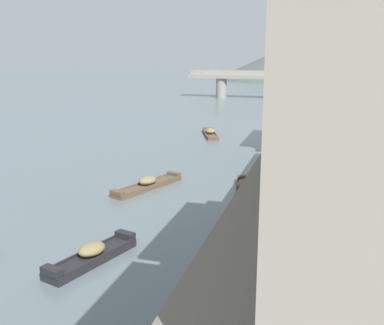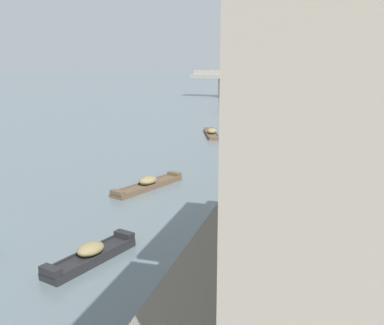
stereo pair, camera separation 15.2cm
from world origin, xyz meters
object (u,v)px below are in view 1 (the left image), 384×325
object	(u,v)px
boat_moored_far	(148,184)
stone_bridge	(272,81)
boat_moored_nearest	(92,255)
boat_moored_second	(279,149)
house_waterfront_far	(362,89)
mooring_post_dock_mid	(280,216)
boat_upstream_distant	(280,130)
boat_crossing_west	(245,188)
boat_midriver_drifting	(210,133)
house_waterfront_narrow	(375,127)

from	to	relation	value
boat_moored_far	stone_bridge	distance (m)	53.45
boat_moored_nearest	boat_moored_second	distance (m)	22.33
house_waterfront_far	boat_moored_nearest	bearing A→B (deg)	-117.46
mooring_post_dock_mid	boat_moored_far	bearing A→B (deg)	142.71
boat_upstream_distant	mooring_post_dock_mid	size ratio (longest dim) A/B	3.84
house_waterfront_far	mooring_post_dock_mid	xyz separation A→B (m)	(-3.91, -16.71, -3.80)
house_waterfront_far	stone_bridge	xyz separation A→B (m)	(-10.81, 42.73, -2.08)
boat_crossing_west	boat_upstream_distant	bearing A→B (deg)	89.90
boat_midriver_drifting	house_waterfront_far	xyz separation A→B (m)	(12.45, -6.85, 4.85)
boat_moored_far	house_waterfront_far	distance (m)	16.68
boat_moored_far	stone_bridge	bearing A→B (deg)	88.83
boat_upstream_distant	house_waterfront_far	size ratio (longest dim) A/B	0.44
boat_moored_second	house_waterfront_narrow	distance (m)	12.42
boat_midriver_drifting	house_waterfront_far	distance (m)	15.02
boat_moored_nearest	boat_moored_far	bearing A→B (deg)	98.74
boat_moored_second	mooring_post_dock_mid	bearing A→B (deg)	-84.68
boat_moored_second	boat_moored_far	size ratio (longest dim) A/B	0.88
boat_crossing_west	house_waterfront_far	bearing A→B (deg)	56.96
boat_moored_second	stone_bridge	world-z (taller)	stone_bridge
boat_moored_far	boat_crossing_west	size ratio (longest dim) A/B	1.14
boat_moored_nearest	house_waterfront_narrow	distance (m)	16.01
boat_midriver_drifting	mooring_post_dock_mid	world-z (taller)	mooring_post_dock_mid
boat_crossing_west	house_waterfront_far	xyz separation A→B (m)	(6.39, 9.83, 4.83)
boat_moored_far	boat_midriver_drifting	world-z (taller)	boat_moored_far
boat_moored_far	house_waterfront_narrow	bearing A→B (deg)	9.35
boat_moored_far	boat_moored_second	bearing A→B (deg)	63.06
boat_moored_far	mooring_post_dock_mid	world-z (taller)	mooring_post_dock_mid
boat_moored_second	boat_upstream_distant	distance (m)	8.81
boat_midriver_drifting	house_waterfront_far	world-z (taller)	house_waterfront_far
boat_upstream_distant	boat_crossing_west	xyz separation A→B (m)	(-0.04, -20.31, 0.08)
house_waterfront_far	mooring_post_dock_mid	world-z (taller)	house_waterfront_far
boat_midriver_drifting	mooring_post_dock_mid	bearing A→B (deg)	-70.08
boat_moored_nearest	boat_moored_far	size ratio (longest dim) A/B	0.81
boat_moored_second	house_waterfront_narrow	size ratio (longest dim) A/B	0.58
boat_midriver_drifting	house_waterfront_narrow	bearing A→B (deg)	-50.82
boat_crossing_west	boat_moored_second	bearing A→B (deg)	86.22
boat_moored_nearest	mooring_post_dock_mid	xyz separation A→B (m)	(6.53, 3.38, 1.02)
stone_bridge	boat_upstream_distant	bearing A→B (deg)	-82.14
boat_moored_nearest	boat_midriver_drifting	bearing A→B (deg)	94.26
boat_moored_second	boat_crossing_west	world-z (taller)	boat_crossing_west
house_waterfront_narrow	mooring_post_dock_mid	xyz separation A→B (m)	(-4.08, -8.07, -2.50)
boat_midriver_drifting	boat_crossing_west	xyz separation A→B (m)	(6.06, -16.67, 0.02)
boat_moored_far	boat_upstream_distant	bearing A→B (deg)	75.29
boat_midriver_drifting	house_waterfront_narrow	xyz separation A→B (m)	(12.62, -15.49, 3.56)
boat_upstream_distant	house_waterfront_far	world-z (taller)	house_waterfront_far
boat_moored_second	stone_bridge	distance (m)	41.45
boat_moored_nearest	boat_crossing_west	bearing A→B (deg)	68.46
mooring_post_dock_mid	stone_bridge	world-z (taller)	stone_bridge
boat_upstream_distant	mooring_post_dock_mid	world-z (taller)	mooring_post_dock_mid
boat_midriver_drifting	boat_upstream_distant	xyz separation A→B (m)	(6.10, 3.64, -0.06)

